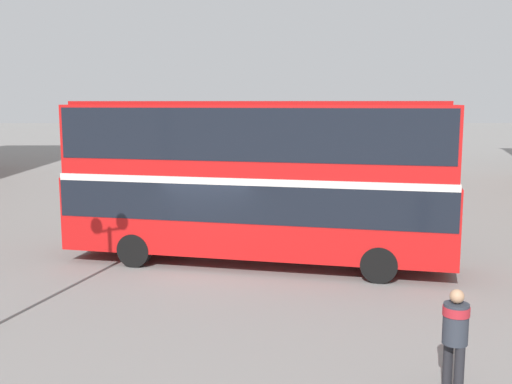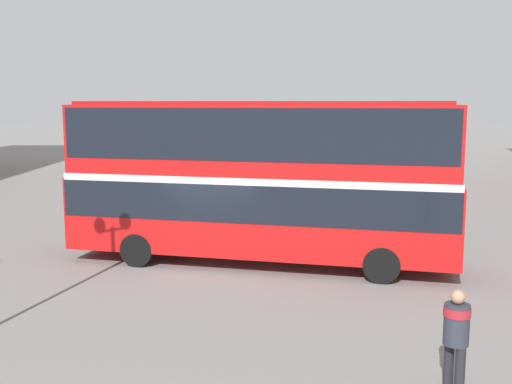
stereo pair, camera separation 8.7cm
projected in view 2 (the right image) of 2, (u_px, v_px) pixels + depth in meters
ground_plane at (206, 268)px, 17.19m from camera, size 240.00×240.00×0.00m
double_decker_bus at (256, 172)px, 17.29m from camera, size 11.46×5.03×4.75m
pedestrian_foreground at (453, 330)px, 9.65m from camera, size 0.57×0.57×1.76m
parked_car_kerb_near at (305, 188)px, 27.43m from camera, size 4.39×2.37×1.61m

